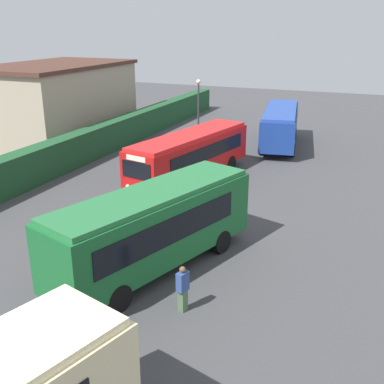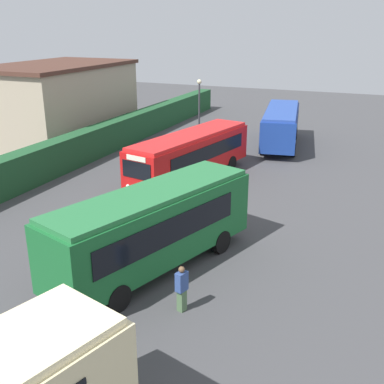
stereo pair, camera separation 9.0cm
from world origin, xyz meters
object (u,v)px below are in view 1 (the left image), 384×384
bus_blue (280,125)px  person_center (183,288)px  bus_red (190,153)px  bus_green (154,225)px  lamppost (198,104)px

bus_blue → person_center: bearing=175.2°
bus_red → bus_blue: 11.07m
bus_green → person_center: (-2.23, -2.18, -1.01)m
bus_green → bus_blue: 21.55m
bus_green → bus_blue: size_ratio=0.98×
lamppost → bus_red: bearing=-161.3°
bus_blue → lamppost: bearing=99.6°
lamppost → bus_green: bearing=-162.9°
bus_blue → person_center: size_ratio=5.79×
bus_green → bus_blue: bearing=17.6°
bus_red → bus_green: bearing=27.4°
bus_green → person_center: bearing=-117.7°
bus_blue → lamppost: 6.63m
bus_green → bus_blue: (21.55, -0.13, -0.17)m
bus_green → bus_red: bearing=33.7°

